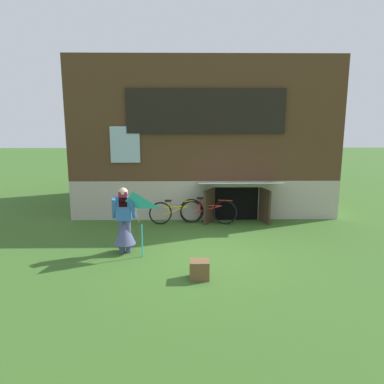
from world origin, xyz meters
The scene contains 7 objects.
ground_plane centered at (0.00, 0.00, 0.00)m, with size 60.00×60.00×0.00m, color #386023.
log_house centered at (0.00, 5.42, 2.53)m, with size 8.52×5.96×5.07m.
person centered at (-2.09, 0.13, 0.68)m, with size 0.61×0.52×1.61m.
kite centered at (-1.79, -0.33, 1.26)m, with size 0.82×0.76×1.53m.
bicycle_red centered at (0.07, 2.59, 0.39)m, with size 1.75×0.41×0.81m.
bicycle_yellow centered at (-0.92, 2.58, 0.37)m, with size 1.64×0.32×0.75m.
wooden_crate centered at (-0.34, -1.39, 0.19)m, with size 0.40×0.34×0.38m, color brown.
Camera 1 is at (-0.61, -8.54, 3.28)m, focal length 35.04 mm.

